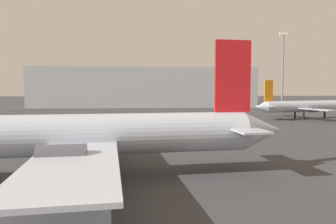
# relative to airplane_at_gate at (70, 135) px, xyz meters

# --- Properties ---
(airplane_at_gate) EXTENTS (37.76, 30.30, 11.44)m
(airplane_at_gate) POSITION_rel_airplane_at_gate_xyz_m (0.00, 0.00, 0.00)
(airplane_at_gate) COLOR #B2BCCC
(airplane_at_gate) RESTS_ON ground_plane
(airplane_distant) EXTENTS (26.99, 19.96, 9.16)m
(airplane_distant) POSITION_rel_airplane_at_gate_xyz_m (43.47, 47.83, -0.52)
(airplane_distant) COLOR #B2BCCC
(airplane_distant) RESTS_ON ground_plane
(light_mast_right) EXTENTS (2.40, 0.50, 23.81)m
(light_mast_right) POSITION_rel_airplane_at_gate_xyz_m (46.78, 66.85, 9.66)
(light_mast_right) COLOR slate
(light_mast_right) RESTS_ON ground_plane
(terminal_building) EXTENTS (86.43, 24.50, 15.34)m
(terminal_building) POSITION_rel_airplane_at_gate_xyz_m (5.48, 104.95, 4.13)
(terminal_building) COLOR #999EA3
(terminal_building) RESTS_ON ground_plane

